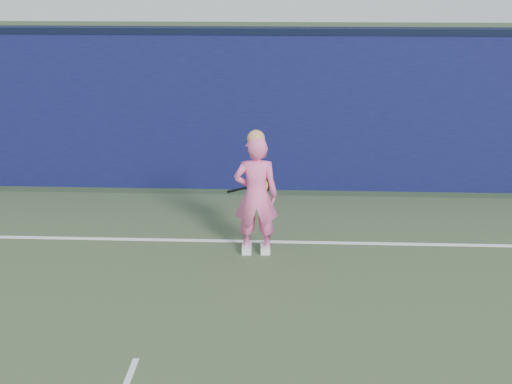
{
  "coord_description": "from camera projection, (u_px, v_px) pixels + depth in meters",
  "views": [
    {
      "loc": [
        1.41,
        -4.85,
        3.6
      ],
      "look_at": [
        1.01,
        3.67,
        0.82
      ],
      "focal_mm": 50.0,
      "sensor_mm": 36.0,
      "label": 1
    }
  ],
  "objects": [
    {
      "name": "player",
      "position": [
        256.0,
        195.0,
        8.99
      ],
      "size": [
        0.58,
        0.39,
        1.62
      ],
      "rotation": [
        0.0,
        0.0,
        3.19
      ],
      "color": "pink",
      "rests_on": "ground"
    },
    {
      "name": "backstop_wall",
      "position": [
        202.0,
        112.0,
        11.57
      ],
      "size": [
        24.0,
        0.4,
        2.5
      ],
      "primitive_type": "cube",
      "color": "#0D0F3A",
      "rests_on": "ground"
    },
    {
      "name": "racket",
      "position": [
        256.0,
        186.0,
        9.39
      ],
      "size": [
        0.58,
        0.15,
        0.31
      ],
      "rotation": [
        0.0,
        0.0,
        -0.21
      ],
      "color": "black",
      "rests_on": "ground"
    },
    {
      "name": "wall_cap",
      "position": [
        200.0,
        30.0,
        11.17
      ],
      "size": [
        24.0,
        0.42,
        0.1
      ],
      "primitive_type": "cube",
      "color": "black",
      "rests_on": "backstop_wall"
    }
  ]
}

